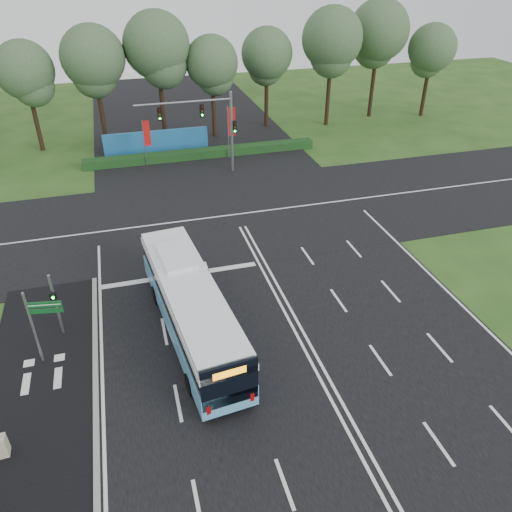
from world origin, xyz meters
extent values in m
plane|color=#264918|center=(0.00, 0.00, 0.00)|extent=(120.00, 120.00, 0.00)
cube|color=black|center=(0.00, 0.00, 0.02)|extent=(20.00, 120.00, 0.04)
cube|color=black|center=(0.00, 12.00, 0.03)|extent=(120.00, 14.00, 0.05)
cube|color=black|center=(-12.50, -3.00, 0.03)|extent=(5.00, 18.00, 0.06)
cube|color=gray|center=(-10.10, -3.00, 0.06)|extent=(0.25, 18.00, 0.12)
cube|color=#59A1CF|center=(-5.17, -0.58, 1.08)|extent=(3.77, 12.30, 1.11)
cube|color=black|center=(-5.17, -0.58, 0.57)|extent=(3.74, 12.24, 0.30)
cube|color=black|center=(-5.17, -0.58, 2.09)|extent=(3.65, 12.11, 0.96)
cube|color=white|center=(-5.17, -0.58, 2.69)|extent=(3.77, 12.30, 0.35)
cube|color=white|center=(-5.17, -0.58, 3.05)|extent=(3.67, 11.81, 0.35)
cube|color=white|center=(-5.44, 1.93, 3.35)|extent=(1.92, 3.18, 0.25)
cube|color=black|center=(-4.55, -6.54, 2.14)|extent=(2.44, 0.37, 2.22)
cube|color=orange|center=(-4.55, -6.58, 2.84)|extent=(1.41, 0.21, 0.35)
cylinder|color=black|center=(-6.70, 2.71, 0.52)|extent=(0.39, 1.07, 1.05)
cylinder|color=black|center=(-4.36, 2.95, 0.52)|extent=(0.39, 1.07, 1.05)
cylinder|color=black|center=(-5.95, -4.51, 0.52)|extent=(0.39, 1.07, 1.05)
cylinder|color=black|center=(-3.60, -4.27, 0.52)|extent=(0.39, 1.07, 1.05)
cylinder|color=gray|center=(-11.70, 1.36, 1.82)|extent=(0.15, 0.15, 3.64)
cube|color=black|center=(-11.70, 1.18, 2.50)|extent=(0.33, 0.26, 0.42)
sphere|color=#19F233|center=(-11.70, 1.08, 2.50)|extent=(0.15, 0.15, 0.15)
cylinder|color=gray|center=(-12.56, -0.58, 2.06)|extent=(0.12, 0.12, 4.13)
cube|color=#0D4C1D|center=(-11.79, -0.70, 3.41)|extent=(1.54, 0.31, 0.31)
cube|color=#0D4C1D|center=(-11.79, -0.70, 3.05)|extent=(1.54, 0.31, 0.23)
cube|color=white|center=(-11.79, -0.74, 3.41)|extent=(1.43, 0.24, 0.04)
cube|color=#AFA88D|center=(-13.70, -5.74, 0.50)|extent=(0.61, 0.52, 0.99)
cylinder|color=gray|center=(-5.31, 23.76, 2.14)|extent=(0.07, 0.07, 4.27)
cube|color=red|center=(-5.00, 23.78, 3.04)|extent=(0.57, 0.08, 2.28)
cylinder|color=gray|center=(2.39, 23.66, 2.46)|extent=(0.08, 0.08, 4.93)
cube|color=red|center=(2.75, 23.60, 3.50)|extent=(0.65, 0.16, 2.63)
cylinder|color=gray|center=(2.00, 20.50, 3.50)|extent=(0.24, 0.24, 7.00)
cylinder|color=gray|center=(-2.00, 20.50, 6.40)|extent=(8.00, 0.16, 0.16)
cube|color=black|center=(-0.50, 20.50, 5.60)|extent=(0.32, 0.28, 1.05)
cube|color=black|center=(-4.00, 20.50, 5.60)|extent=(0.32, 0.28, 1.05)
cube|color=black|center=(2.25, 20.50, 4.00)|extent=(0.32, 0.28, 1.05)
cube|color=black|center=(0.00, 24.50, 0.40)|extent=(22.00, 1.20, 0.80)
cube|color=#1D649F|center=(-4.00, 27.00, 1.10)|extent=(10.00, 0.30, 2.20)
cylinder|color=black|center=(-14.88, 30.87, 3.61)|extent=(0.44, 0.44, 7.22)
sphere|color=#30512F|center=(-14.88, 30.87, 7.60)|extent=(5.32, 5.32, 5.32)
cylinder|color=black|center=(-8.72, 30.45, 4.02)|extent=(0.44, 0.44, 8.04)
sphere|color=#30512F|center=(-8.72, 30.45, 8.46)|extent=(5.92, 5.92, 5.92)
cylinder|color=black|center=(-2.72, 31.09, 4.35)|extent=(0.44, 0.44, 8.69)
sphere|color=#30512F|center=(-2.72, 31.09, 9.15)|extent=(6.40, 6.40, 6.40)
cylinder|color=black|center=(2.44, 30.45, 3.54)|extent=(0.44, 0.44, 7.08)
sphere|color=#30512F|center=(2.44, 30.45, 7.46)|extent=(5.22, 5.22, 5.22)
cylinder|color=black|center=(8.68, 32.26, 3.64)|extent=(0.44, 0.44, 7.28)
sphere|color=#30512F|center=(8.68, 32.26, 7.66)|extent=(5.37, 5.37, 5.37)
cylinder|color=black|center=(15.36, 30.95, 4.31)|extent=(0.44, 0.44, 8.63)
sphere|color=#30512F|center=(15.36, 30.95, 9.08)|extent=(6.36, 6.36, 6.36)
cylinder|color=black|center=(21.52, 32.58, 4.46)|extent=(0.44, 0.44, 8.92)
sphere|color=#30512F|center=(21.52, 32.58, 9.39)|extent=(6.57, 6.57, 6.57)
cylinder|color=black|center=(27.62, 31.18, 3.59)|extent=(0.44, 0.44, 7.17)
sphere|color=#30512F|center=(27.62, 31.18, 7.55)|extent=(5.28, 5.28, 5.28)
camera|label=1|loc=(-7.42, -20.64, 17.25)|focal=35.00mm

